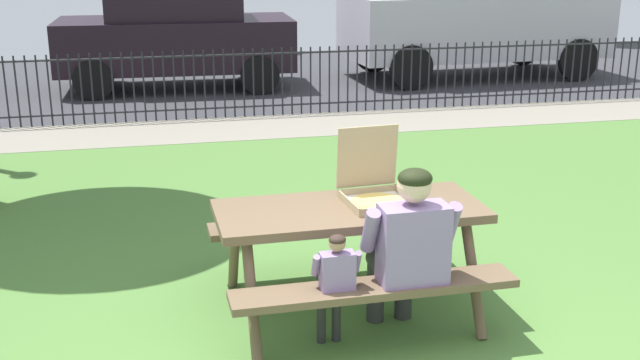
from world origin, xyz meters
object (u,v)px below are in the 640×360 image
(adult_at_table, at_px, (408,246))
(parked_car_center, at_px, (476,5))
(parked_car_left, at_px, (176,29))
(child_at_table, at_px, (334,279))
(picnic_table_foreground, at_px, (349,231))
(pizza_box_open, at_px, (375,188))

(adult_at_table, bearing_deg, parked_car_center, 64.72)
(parked_car_center, bearing_deg, parked_car_left, -180.00)
(child_at_table, height_order, parked_car_left, parked_car_left)
(adult_at_table, xyz_separation_m, parked_car_center, (4.42, 9.36, 0.65))
(picnic_table_foreground, relative_size, child_at_table, 2.24)
(picnic_table_foreground, distance_m, parked_car_left, 8.90)
(adult_at_table, distance_m, parked_car_center, 10.37)
(pizza_box_open, height_order, parked_car_center, parked_car_center)
(pizza_box_open, distance_m, parked_car_center, 9.86)
(pizza_box_open, bearing_deg, picnic_table_foreground, -158.11)
(picnic_table_foreground, xyz_separation_m, child_at_table, (-0.23, -0.54, -0.10))
(picnic_table_foreground, bearing_deg, adult_at_table, -63.81)
(picnic_table_foreground, xyz_separation_m, pizza_box_open, (0.20, 0.08, 0.27))
(adult_at_table, relative_size, parked_car_center, 0.25)
(picnic_table_foreground, height_order, adult_at_table, adult_at_table)
(adult_at_table, relative_size, child_at_table, 1.46)
(pizza_box_open, bearing_deg, adult_at_table, -85.42)
(parked_car_left, relative_size, parked_car_center, 0.83)
(child_at_table, relative_size, parked_car_center, 0.17)
(pizza_box_open, bearing_deg, child_at_table, -125.03)
(picnic_table_foreground, height_order, pizza_box_open, pizza_box_open)
(picnic_table_foreground, distance_m, parked_car_center, 10.04)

